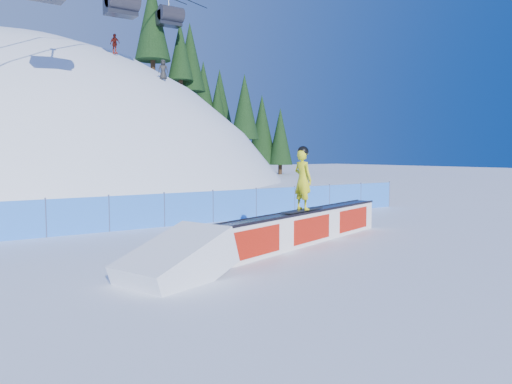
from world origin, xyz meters
TOP-DOWN VIEW (x-y plane):
  - ground at (0.00, 0.00)m, footprint 160.00×160.00m
  - snow_hill at (0.00, 42.00)m, footprint 64.00×64.00m
  - treeline at (22.61, 40.79)m, footprint 21.02×12.24m
  - safety_fence at (0.00, 4.50)m, footprint 22.05×0.05m
  - rail_box at (0.93, -0.98)m, footprint 7.95×3.13m
  - snow_ramp at (-3.93, -2.60)m, footprint 2.75×2.18m
  - snowboarder at (0.82, -1.02)m, footprint 1.79×0.87m
  - distant_skiers at (0.22, 28.69)m, footprint 16.12×9.17m

SIDE VIEW (x-z plane):
  - snow_hill at x=0.00m, z-range -50.00..14.00m
  - ground at x=0.00m, z-range 0.00..0.00m
  - snow_ramp at x=-3.93m, z-range -0.75..0.75m
  - rail_box at x=0.93m, z-range -0.01..0.98m
  - safety_fence at x=0.00m, z-range -0.05..1.25m
  - snowboarder at x=0.82m, z-range 0.97..2.83m
  - treeline at x=22.61m, z-range 0.50..19.74m
  - distant_skiers at x=0.22m, z-range 8.04..13.92m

